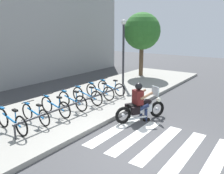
# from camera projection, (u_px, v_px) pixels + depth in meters

# --- Properties ---
(ground_plane) EXTENTS (48.00, 48.00, 0.00)m
(ground_plane) POSITION_uv_depth(u_px,v_px,m) (146.00, 156.00, 6.33)
(ground_plane) COLOR #424244
(sidewalk) EXTENTS (24.00, 4.40, 0.15)m
(sidewalk) POSITION_uv_depth(u_px,v_px,m) (41.00, 118.00, 8.76)
(sidewalk) COLOR gray
(sidewalk) RESTS_ON ground
(crosswalk_stripe_0) EXTENTS (2.80, 0.40, 0.01)m
(crosswalk_stripe_0) POSITION_uv_depth(u_px,v_px,m) (216.00, 161.00, 6.08)
(crosswalk_stripe_0) COLOR white
(crosswalk_stripe_0) RESTS_ON ground
(crosswalk_stripe_1) EXTENTS (2.80, 0.40, 0.01)m
(crosswalk_stripe_1) POSITION_uv_depth(u_px,v_px,m) (186.00, 152.00, 6.53)
(crosswalk_stripe_1) COLOR white
(crosswalk_stripe_1) RESTS_ON ground
(crosswalk_stripe_2) EXTENTS (2.80, 0.40, 0.01)m
(crosswalk_stripe_2) POSITION_uv_depth(u_px,v_px,m) (159.00, 144.00, 6.98)
(crosswalk_stripe_2) COLOR white
(crosswalk_stripe_2) RESTS_ON ground
(crosswalk_stripe_3) EXTENTS (2.80, 0.40, 0.01)m
(crosswalk_stripe_3) POSITION_uv_depth(u_px,v_px,m) (135.00, 137.00, 7.43)
(crosswalk_stripe_3) COLOR white
(crosswalk_stripe_3) RESTS_ON ground
(crosswalk_stripe_4) EXTENTS (2.80, 0.40, 0.01)m
(crosswalk_stripe_4) POSITION_uv_depth(u_px,v_px,m) (115.00, 130.00, 7.88)
(crosswalk_stripe_4) COLOR white
(crosswalk_stripe_4) RESTS_ON ground
(motorcycle) EXTENTS (1.92, 1.11, 1.22)m
(motorcycle) POSITION_uv_depth(u_px,v_px,m) (141.00, 108.00, 8.68)
(motorcycle) COLOR black
(motorcycle) RESTS_ON ground
(rider) EXTENTS (0.77, 0.71, 1.43)m
(rider) POSITION_uv_depth(u_px,v_px,m) (140.00, 99.00, 8.56)
(rider) COLOR #591919
(rider) RESTS_ON ground
(bicycle_0) EXTENTS (0.48, 1.74, 0.80)m
(bicycle_0) POSITION_uv_depth(u_px,v_px,m) (11.00, 121.00, 7.35)
(bicycle_0) COLOR black
(bicycle_0) RESTS_ON sidewalk
(bicycle_1) EXTENTS (0.48, 1.56, 0.71)m
(bicycle_1) POSITION_uv_depth(u_px,v_px,m) (35.00, 114.00, 8.05)
(bicycle_1) COLOR black
(bicycle_1) RESTS_ON sidewalk
(bicycle_2) EXTENTS (0.48, 1.66, 0.77)m
(bicycle_2) POSITION_uv_depth(u_px,v_px,m) (55.00, 106.00, 8.74)
(bicycle_2) COLOR black
(bicycle_2) RESTS_ON sidewalk
(bicycle_3) EXTENTS (0.48, 1.64, 0.79)m
(bicycle_3) POSITION_uv_depth(u_px,v_px,m) (72.00, 101.00, 9.44)
(bicycle_3) COLOR black
(bicycle_3) RESTS_ON sidewalk
(bicycle_4) EXTENTS (0.48, 1.74, 0.79)m
(bicycle_4) POSITION_uv_depth(u_px,v_px,m) (87.00, 96.00, 10.14)
(bicycle_4) COLOR black
(bicycle_4) RESTS_ON sidewalk
(bicycle_5) EXTENTS (0.48, 1.68, 0.78)m
(bicycle_5) POSITION_uv_depth(u_px,v_px,m) (100.00, 91.00, 10.84)
(bicycle_5) COLOR black
(bicycle_5) RESTS_ON sidewalk
(bicycle_6) EXTENTS (0.48, 1.68, 0.76)m
(bicycle_6) POSITION_uv_depth(u_px,v_px,m) (111.00, 88.00, 11.54)
(bicycle_6) COLOR black
(bicycle_6) RESTS_ON sidewalk
(bike_rack) EXTENTS (5.90, 0.07, 0.49)m
(bike_rack) POSITION_uv_depth(u_px,v_px,m) (82.00, 101.00, 9.11)
(bike_rack) COLOR #333338
(bike_rack) RESTS_ON sidewalk
(street_lamp) EXTENTS (0.28, 0.28, 3.79)m
(street_lamp) POSITION_uv_depth(u_px,v_px,m) (123.00, 46.00, 13.32)
(street_lamp) COLOR #2D2D33
(street_lamp) RESTS_ON ground
(tree_near_rack) EXTENTS (2.43, 2.43, 4.35)m
(tree_near_rack) POSITION_uv_depth(u_px,v_px,m) (142.00, 31.00, 15.63)
(tree_near_rack) COLOR brown
(tree_near_rack) RESTS_ON ground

